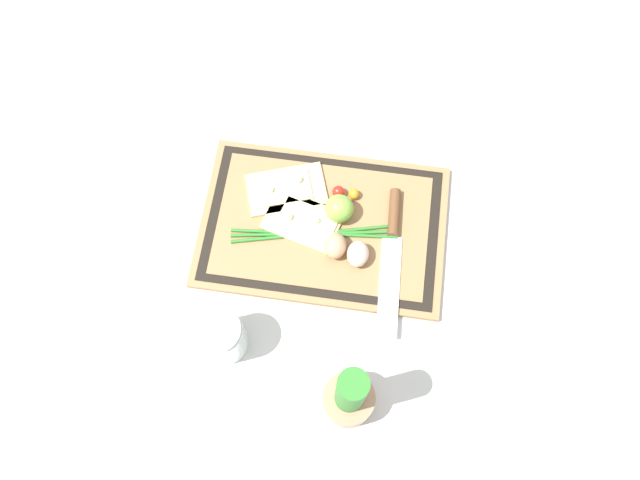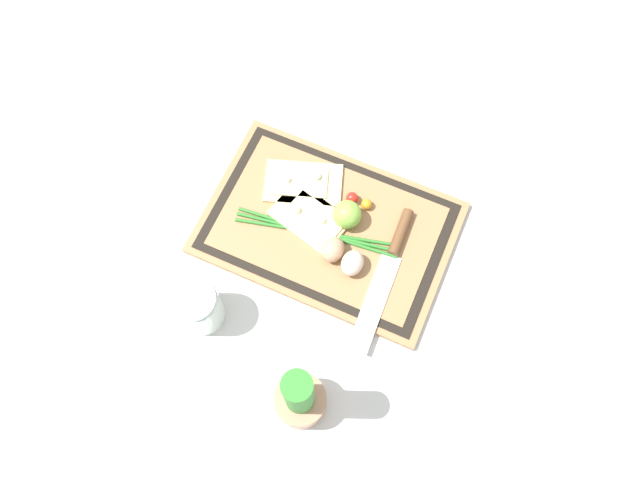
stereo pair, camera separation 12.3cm
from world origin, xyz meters
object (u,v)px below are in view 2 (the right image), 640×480
(cherry_tomato_red, at_px, (352,198))
(cherry_tomato_yellow, at_px, (366,204))
(herb_pot, at_px, (300,398))
(sauce_jar, at_px, (199,308))
(egg_brown, at_px, (333,249))
(knife, at_px, (392,255))
(pizza_slice_near, at_px, (302,182))
(lime, at_px, (347,214))
(pizza_slice_far, at_px, (311,217))
(egg_pink, at_px, (352,263))

(cherry_tomato_red, distance_m, cherry_tomato_yellow, 0.03)
(herb_pot, xyz_separation_m, sauce_jar, (0.24, -0.08, -0.03))
(egg_brown, height_order, cherry_tomato_yellow, egg_brown)
(cherry_tomato_yellow, xyz_separation_m, sauce_jar, (0.21, 0.33, 0.02))
(knife, relative_size, cherry_tomato_yellow, 13.70)
(egg_brown, distance_m, sauce_jar, 0.28)
(pizza_slice_near, height_order, egg_brown, egg_brown)
(lime, distance_m, cherry_tomato_yellow, 0.05)
(pizza_slice_near, relative_size, lime, 3.18)
(herb_pot, bearing_deg, pizza_slice_far, -68.75)
(egg_pink, distance_m, cherry_tomato_red, 0.14)
(pizza_slice_far, relative_size, egg_brown, 3.14)
(egg_pink, relative_size, cherry_tomato_red, 2.16)
(pizza_slice_near, relative_size, pizza_slice_far, 1.09)
(pizza_slice_far, distance_m, lime, 0.08)
(pizza_slice_near, height_order, cherry_tomato_red, cherry_tomato_red)
(knife, distance_m, egg_brown, 0.12)
(egg_pink, relative_size, herb_pot, 0.23)
(egg_brown, bearing_deg, knife, -159.72)
(cherry_tomato_yellow, height_order, herb_pot, herb_pot)
(egg_brown, xyz_separation_m, herb_pot, (-0.06, 0.29, 0.04))
(herb_pot, bearing_deg, sauce_jar, -17.63)
(pizza_slice_near, distance_m, pizza_slice_far, 0.08)
(knife, relative_size, lime, 5.32)
(egg_pink, distance_m, herb_pot, 0.28)
(sauce_jar, bearing_deg, egg_brown, -130.85)
(herb_pot, bearing_deg, egg_pink, -86.73)
(pizza_slice_far, distance_m, knife, 0.18)
(cherry_tomato_red, height_order, sauce_jar, sauce_jar)
(egg_brown, height_order, cherry_tomato_red, egg_brown)
(cherry_tomato_red, bearing_deg, lime, 99.27)
(lime, height_order, herb_pot, herb_pot)
(pizza_slice_near, distance_m, lime, 0.13)
(pizza_slice_far, distance_m, cherry_tomato_yellow, 0.12)
(pizza_slice_far, xyz_separation_m, egg_pink, (-0.12, 0.06, 0.02))
(pizza_slice_near, relative_size, cherry_tomato_red, 7.36)
(pizza_slice_far, relative_size, lime, 2.93)
(pizza_slice_near, bearing_deg, egg_pink, 142.53)
(egg_pink, relative_size, lime, 0.93)
(pizza_slice_far, bearing_deg, knife, 176.18)
(sauce_jar, bearing_deg, lime, -121.96)
(cherry_tomato_yellow, distance_m, sauce_jar, 0.39)
(pizza_slice_far, xyz_separation_m, egg_brown, (-0.07, 0.05, 0.02))
(cherry_tomato_red, bearing_deg, knife, 145.92)
(pizza_slice_near, xyz_separation_m, pizza_slice_far, (-0.05, 0.06, 0.00))
(lime, bearing_deg, herb_pot, 99.91)
(pizza_slice_far, height_order, lime, lime)
(knife, height_order, sauce_jar, sauce_jar)
(herb_pot, bearing_deg, lime, -80.09)
(pizza_slice_far, distance_m, sauce_jar, 0.29)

